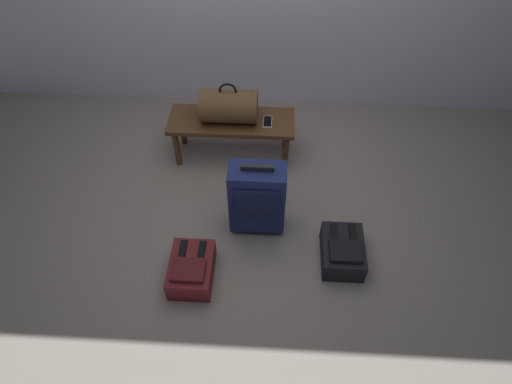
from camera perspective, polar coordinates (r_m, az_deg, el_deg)
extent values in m
plane|color=gray|center=(3.24, -2.04, -4.84)|extent=(6.60, 6.60, 0.00)
cube|color=brown|center=(3.52, -3.22, 9.16)|extent=(1.00, 0.36, 0.04)
cylinder|color=brown|center=(3.62, -10.25, 5.64)|extent=(0.05, 0.05, 0.35)
cylinder|color=brown|center=(3.54, 3.86, 5.18)|extent=(0.05, 0.05, 0.35)
cylinder|color=brown|center=(3.81, -9.57, 8.31)|extent=(0.05, 0.05, 0.35)
cylinder|color=brown|center=(3.73, 3.90, 7.92)|extent=(0.05, 0.05, 0.35)
cylinder|color=brown|center=(3.43, -3.58, 11.07)|extent=(0.44, 0.26, 0.26)
torus|color=black|center=(3.35, -3.69, 12.97)|extent=(0.14, 0.02, 0.14)
cube|color=silver|center=(3.48, 1.52, 9.13)|extent=(0.07, 0.14, 0.01)
cube|color=black|center=(3.48, 1.52, 9.19)|extent=(0.06, 0.13, 0.00)
cube|color=navy|center=(3.01, 0.17, -0.71)|extent=(0.38, 0.20, 0.54)
cube|color=#11183E|center=(2.88, 0.05, -1.55)|extent=(0.31, 0.02, 0.24)
cube|color=#262628|center=(2.79, 0.18, 3.16)|extent=(0.21, 0.03, 0.04)
cylinder|color=black|center=(3.29, -2.12, -3.02)|extent=(0.02, 0.05, 0.05)
cylinder|color=black|center=(3.28, 2.57, -3.22)|extent=(0.02, 0.05, 0.05)
cube|color=maroon|center=(2.97, -8.37, -9.94)|extent=(0.28, 0.38, 0.17)
cube|color=#55181C|center=(2.85, -8.81, -9.99)|extent=(0.21, 0.17, 0.04)
cube|color=black|center=(2.94, -9.59, -7.78)|extent=(0.04, 0.19, 0.02)
cube|color=black|center=(2.92, -7.15, -7.94)|extent=(0.04, 0.19, 0.02)
cube|color=black|center=(3.08, 11.16, -7.60)|extent=(0.28, 0.38, 0.17)
cube|color=black|center=(2.96, 11.55, -7.56)|extent=(0.21, 0.17, 0.04)
cube|color=black|center=(3.03, 10.15, -5.53)|extent=(0.04, 0.19, 0.02)
cube|color=black|center=(3.05, 12.51, -5.59)|extent=(0.04, 0.19, 0.02)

